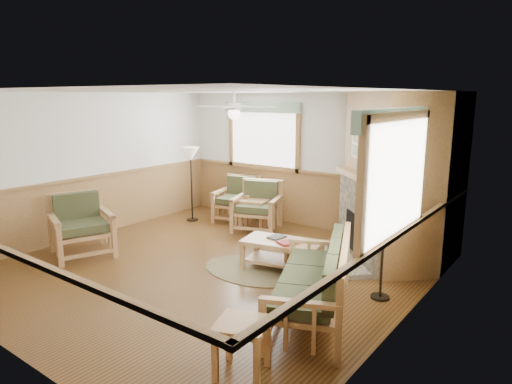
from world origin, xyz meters
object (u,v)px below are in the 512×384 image
Objects in this scene: armchair_back_left at (237,199)px; floor_lamp_right at (383,241)px; end_table_chairs at (255,214)px; footstool at (304,260)px; coffee_table at (282,256)px; sofa at (311,280)px; armchair_left at (81,226)px; end_table_sofa at (242,348)px; floor_lamp_left at (192,184)px; armchair_back_right at (257,206)px.

floor_lamp_right is (3.97, -1.86, 0.33)m from armchair_back_left.
end_table_chairs is at bearing 153.84° from floor_lamp_right.
footstool is (2.03, -1.46, -0.10)m from end_table_chairs.
sofa is at bearing -54.87° from coffee_table.
floor_lamp_right reaches higher than armchair_left.
armchair_left is at bearing -155.34° from footstool.
footstool is at bearing 108.46° from end_table_sofa.
armchair_left is 3.40m from coffee_table.
end_table_chairs reaches higher than end_table_sofa.
sofa is 3.77× the size of end_table_sofa.
floor_lamp_right is at bearing -15.16° from floor_lamp_left.
armchair_back_left is 0.73m from end_table_chairs.
coffee_table is 2.33m from end_table_chairs.
armchair_back_right is at bearing -156.93° from sofa.
sofa is 3.72m from armchair_back_right.
floor_lamp_left is (-0.09, 2.68, 0.28)m from armchair_left.
coffee_table is at bearing -44.08° from armchair_left.
armchair_back_right is 0.81× the size of coffee_table.
floor_lamp_right reaches higher than end_table_chairs.
end_table_chairs is 0.37× the size of floor_lamp_left.
floor_lamp_right reaches higher than armchair_back_right.
coffee_table is 0.75× the size of floor_lamp_right.
armchair_left is 3.74m from footstool.
coffee_table is (3.07, 1.43, -0.28)m from armchair_left.
armchair_back_right is 1.61× the size of end_table_chairs.
armchair_back_left is 1.72× the size of end_table_sofa.
footstool is at bearing 172.97° from floor_lamp_right.
armchair_back_right is 0.61× the size of floor_lamp_right.
armchair_back_left is 3.20m from footstool.
end_table_sofa is 5.72m from floor_lamp_left.
end_table_chairs is at bearing 125.42° from coffee_table.
end_table_sofa is at bearing -40.52° from floor_lamp_left.
armchair_left is 1.72× the size of end_table_chairs.
sofa is 1.28× the size of floor_lamp_left.
armchair_back_left is 0.91× the size of armchair_left.
armchair_left is 2.28× the size of footstool.
coffee_table is at bearing -159.29° from footstool.
coffee_table is (-1.11, 1.04, -0.23)m from sofa.
armchair_left is at bearing -114.20° from end_table_chairs.
floor_lamp_right is at bearing -7.03° from footstool.
floor_lamp_right is at bearing -45.44° from armchair_back_right.
armchair_back_right is 3.57m from floor_lamp_right.
armchair_back_left is 0.78× the size of coffee_table.
sofa is 3.42× the size of end_table_chairs.
end_table_chairs is 2.50m from footstool.
armchair_left reaches higher than sofa.
floor_lamp_right is at bearing 80.28° from end_table_sofa.
sofa is 1.99× the size of armchair_left.
armchair_left reaches higher than armchair_back_right.
armchair_left reaches higher than end_table_sofa.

